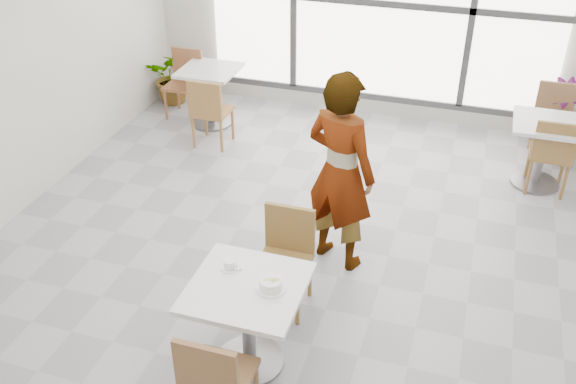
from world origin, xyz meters
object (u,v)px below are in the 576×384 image
(main_table, at_px, (248,310))
(coffee_cup, at_px, (230,265))
(plant_right, at_px, (561,115))
(bg_table_right, at_px, (543,144))
(bg_chair_left_far, at_px, (185,78))
(oatmeal_bowl, at_px, (271,284))
(bg_table_left, at_px, (210,89))
(bg_chair_left_near, at_px, (209,109))
(plant_left, at_px, (174,76))
(person, at_px, (341,172))
(chair_far, at_px, (286,251))
(chair_near, at_px, (215,377))
(bg_chair_right_near, at_px, (552,151))
(bg_chair_right_far, at_px, (553,116))

(main_table, height_order, coffee_cup, coffee_cup)
(plant_right, bearing_deg, coffee_cup, -120.42)
(coffee_cup, height_order, bg_table_right, coffee_cup)
(bg_chair_left_far, bearing_deg, oatmeal_bowl, -57.12)
(bg_table_left, height_order, bg_chair_left_near, bg_chair_left_near)
(plant_left, bearing_deg, person, -42.86)
(chair_far, bearing_deg, plant_left, 128.17)
(main_table, bearing_deg, bg_table_right, 58.63)
(plant_right, bearing_deg, plant_left, -178.23)
(plant_left, distance_m, plant_right, 4.98)
(chair_near, height_order, oatmeal_bowl, chair_near)
(chair_near, xyz_separation_m, bg_table_left, (-1.93, 4.37, -0.01))
(person, height_order, bg_chair_left_near, person)
(oatmeal_bowl, relative_size, plant_right, 0.24)
(person, height_order, bg_table_left, person)
(chair_far, distance_m, plant_left, 4.40)
(bg_table_right, bearing_deg, plant_right, 76.93)
(bg_chair_right_near, height_order, bg_chair_right_far, same)
(plant_left, bearing_deg, bg_chair_left_near, -47.19)
(chair_near, xyz_separation_m, person, (0.30, 2.08, 0.41))
(chair_near, height_order, bg_table_left, chair_near)
(main_table, relative_size, bg_table_right, 1.07)
(oatmeal_bowl, distance_m, bg_chair_left_far, 4.67)
(main_table, bearing_deg, plant_left, 122.34)
(main_table, distance_m, bg_chair_left_near, 3.56)
(coffee_cup, xyz_separation_m, person, (0.50, 1.31, 0.13))
(bg_table_right, bearing_deg, chair_far, -127.67)
(chair_near, xyz_separation_m, plant_left, (-2.69, 4.86, -0.13))
(coffee_cup, bearing_deg, person, 69.23)
(chair_near, height_order, coffee_cup, chair_near)
(bg_table_right, bearing_deg, coffee_cup, -124.73)
(main_table, distance_m, plant_left, 5.01)
(bg_chair_right_near, bearing_deg, plant_left, -11.46)
(chair_near, distance_m, chair_far, 1.40)
(chair_near, relative_size, plant_right, 1.01)
(bg_chair_left_near, relative_size, bg_chair_right_far, 1.00)
(coffee_cup, relative_size, bg_chair_right_far, 0.18)
(chair_far, height_order, bg_chair_left_far, same)
(bg_chair_left_near, xyz_separation_m, bg_chair_right_near, (3.83, 0.10, 0.00))
(chair_near, xyz_separation_m, bg_chair_right_far, (2.19, 4.79, 0.00))
(bg_chair_left_far, distance_m, plant_left, 0.46)
(main_table, bearing_deg, chair_far, 86.93)
(bg_chair_left_far, height_order, plant_right, bg_chair_left_far)
(bg_chair_left_near, xyz_separation_m, plant_left, (-1.00, 1.08, -0.13))
(bg_table_left, distance_m, bg_table_right, 4.01)
(oatmeal_bowl, bearing_deg, chair_near, -104.27)
(coffee_cup, bearing_deg, bg_chair_right_far, 59.34)
(bg_table_right, bearing_deg, chair_near, -117.14)
(chair_near, distance_m, bg_chair_right_near, 4.43)
(bg_chair_left_near, height_order, bg_chair_right_near, same)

